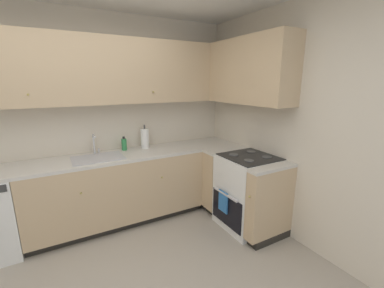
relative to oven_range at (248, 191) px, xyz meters
The scene contains 13 objects.
wall_back 2.33m from the oven_range, 146.55° to the left, with size 4.28×0.05×2.61m, color beige.
wall_right 1.07m from the oven_range, 62.09° to the right, with size 0.05×3.60×2.61m, color beige.
lower_cabinets_back 1.63m from the oven_range, 147.65° to the left, with size 2.12×0.62×0.87m.
countertop_back 1.69m from the oven_range, 147.78° to the left, with size 3.32×0.60×0.04m, color beige.
lower_cabinets_right 0.14m from the oven_range, 96.60° to the left, with size 0.62×1.03×0.87m.
countertop_right 0.45m from the oven_range, 97.77° to the left, with size 0.60×1.03×0.03m.
oven_range is the anchor object (origin of this frame).
upper_cabinets_back 2.34m from the oven_range, 146.75° to the left, with size 3.00×0.34×0.77m.
upper_cabinets_right 1.50m from the oven_range, 72.56° to the left, with size 0.32×1.57×0.77m.
sink 1.85m from the oven_range, 152.32° to the left, with size 0.58×0.40×0.10m.
faucet 2.00m from the oven_range, 146.68° to the left, with size 0.07×0.16×0.25m.
soap_bottle 1.70m from the oven_range, 139.60° to the left, with size 0.07×0.07×0.18m.
paper_towel_roll 1.52m from the oven_range, 132.79° to the left, with size 0.11×0.11×0.33m.
Camera 1 is at (-0.21, -1.60, 1.78)m, focal length 23.49 mm.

